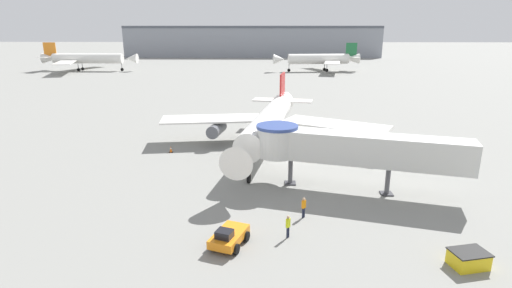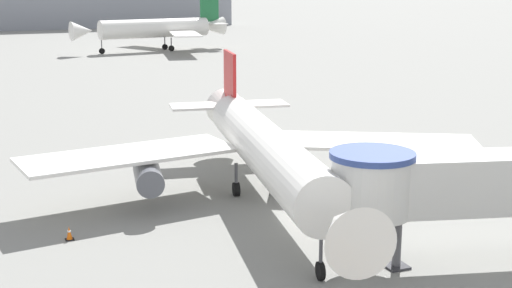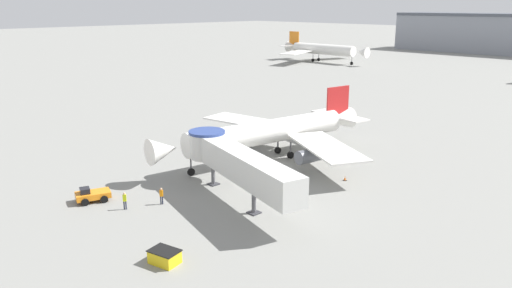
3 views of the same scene
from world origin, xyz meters
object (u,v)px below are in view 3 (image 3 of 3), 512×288
object	(u,v)px
ground_crew_wing_walker	(161,195)
background_jet_orange_tail	(321,49)
jet_bridge	(234,160)
traffic_cone_port_wing	(202,141)
pushback_tug_orange	(92,195)
ground_crew_marshaller	(125,200)
traffic_cone_starboard_wing	(345,178)
service_container_yellow	(165,257)
main_airplane	(272,132)

from	to	relation	value
ground_crew_wing_walker	background_jet_orange_tail	bearing A→B (deg)	-100.54
jet_bridge	traffic_cone_port_wing	xyz separation A→B (m)	(-19.25, 11.34, -3.87)
pushback_tug_orange	ground_crew_marshaller	size ratio (longest dim) A/B	2.14
traffic_cone_port_wing	ground_crew_wing_walker	bearing A→B (deg)	-49.19
traffic_cone_starboard_wing	traffic_cone_port_wing	bearing A→B (deg)	-176.34
traffic_cone_port_wing	background_jet_orange_tail	distance (m)	110.66
service_container_yellow	traffic_cone_starboard_wing	xyz separation A→B (m)	(-1.13, 25.72, -0.27)
traffic_cone_starboard_wing	ground_crew_wing_walker	world-z (taller)	ground_crew_wing_walker
service_container_yellow	ground_crew_wing_walker	bearing A→B (deg)	146.39
ground_crew_marshaller	ground_crew_wing_walker	world-z (taller)	ground_crew_marshaller
traffic_cone_port_wing	background_jet_orange_tail	world-z (taller)	background_jet_orange_tail
traffic_cone_starboard_wing	traffic_cone_port_wing	world-z (taller)	traffic_cone_port_wing
jet_bridge	traffic_cone_starboard_wing	size ratio (longest dim) A/B	32.45
pushback_tug_orange	traffic_cone_starboard_wing	xyz separation A→B (m)	(14.73, 23.55, -0.42)
service_container_yellow	traffic_cone_port_wing	xyz separation A→B (m)	(-25.20, 24.18, -0.19)
jet_bridge	ground_crew_wing_walker	distance (m)	8.07
pushback_tug_orange	traffic_cone_port_wing	xyz separation A→B (m)	(-9.34, 22.01, -0.34)
traffic_cone_port_wing	ground_crew_wing_walker	world-z (taller)	ground_crew_wing_walker
ground_crew_marshaller	ground_crew_wing_walker	xyz separation A→B (m)	(1.44, 3.33, -0.02)
jet_bridge	pushback_tug_orange	world-z (taller)	jet_bridge
ground_crew_wing_walker	service_container_yellow	bearing A→B (deg)	104.93
pushback_tug_orange	background_jet_orange_tail	xyz separation A→B (m)	(-62.73, 118.85, 3.69)
background_jet_orange_tail	traffic_cone_starboard_wing	bearing A→B (deg)	-140.38
service_container_yellow	background_jet_orange_tail	xyz separation A→B (m)	(-78.59, 121.02, 3.84)
pushback_tug_orange	background_jet_orange_tail	bearing A→B (deg)	137.23
main_airplane	ground_crew_marshaller	bearing A→B (deg)	-76.65
ground_crew_marshaller	traffic_cone_port_wing	bearing A→B (deg)	68.87
service_container_yellow	traffic_cone_starboard_wing	world-z (taller)	service_container_yellow
main_airplane	ground_crew_marshaller	xyz separation A→B (m)	(1.33, -22.58, -2.57)
pushback_tug_orange	traffic_cone_starboard_wing	bearing A→B (deg)	77.38
traffic_cone_starboard_wing	background_jet_orange_tail	bearing A→B (deg)	129.10
jet_bridge	ground_crew_marshaller	size ratio (longest dim) A/B	10.88
main_airplane	traffic_cone_port_wing	distance (m)	12.84
main_airplane	ground_crew_wing_walker	world-z (taller)	main_airplane
jet_bridge	traffic_cone_port_wing	distance (m)	22.67
main_airplane	service_container_yellow	xyz separation A→B (m)	(12.90, -25.99, -3.04)
jet_bridge	service_container_yellow	xyz separation A→B (m)	(5.95, -12.84, -3.68)
background_jet_orange_tail	jet_bridge	bearing A→B (deg)	-145.61
ground_crew_wing_walker	main_airplane	bearing A→B (deg)	-123.28
main_airplane	background_jet_orange_tail	distance (m)	115.52
jet_bridge	background_jet_orange_tail	bearing A→B (deg)	139.04
ground_crew_wing_walker	background_jet_orange_tail	distance (m)	133.26
traffic_cone_starboard_wing	pushback_tug_orange	bearing A→B (deg)	-122.02
pushback_tug_orange	traffic_cone_port_wing	bearing A→B (deg)	132.40
service_container_yellow	ground_crew_wing_walker	xyz separation A→B (m)	(-10.14, 6.74, 0.46)
main_airplane	traffic_cone_starboard_wing	world-z (taller)	main_airplane
traffic_cone_starboard_wing	jet_bridge	bearing A→B (deg)	-110.53
ground_crew_marshaller	background_jet_orange_tail	bearing A→B (deg)	65.28
jet_bridge	service_container_yellow	world-z (taller)	jet_bridge
service_container_yellow	traffic_cone_port_wing	bearing A→B (deg)	136.18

